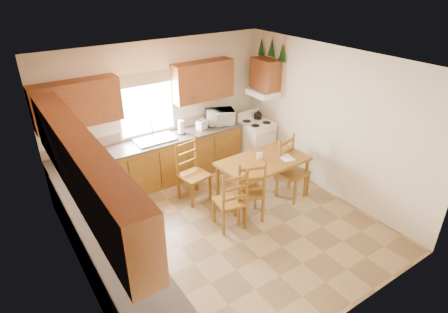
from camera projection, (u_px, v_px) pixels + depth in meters
floor at (227, 227)px, 6.20m from camera, size 4.50×4.50×0.00m
ceiling at (227, 64)px, 4.97m from camera, size 4.50×4.50×0.00m
wall_left at (72, 203)px, 4.46m from camera, size 4.50×4.50×0.00m
wall_right at (330, 123)px, 6.71m from camera, size 4.50×4.50×0.00m
wall_back at (161, 111)px, 7.24m from camera, size 4.50×4.50×0.00m
wall_front at (348, 235)px, 3.93m from camera, size 4.50×4.50×0.00m
lower_cab_back at (154, 164)px, 7.25m from camera, size 3.75×0.60×0.88m
lower_cab_left at (111, 258)px, 4.92m from camera, size 0.60×3.60×0.88m
counter_back at (152, 142)px, 7.04m from camera, size 3.75×0.63×0.04m
counter_left at (106, 230)px, 4.71m from camera, size 0.63×3.60×0.04m
backsplash at (145, 132)px, 7.20m from camera, size 3.75×0.01×0.18m
upper_cab_back_left at (77, 104)px, 6.12m from camera, size 1.41×0.33×0.75m
upper_cab_back_right at (203, 81)px, 7.32m from camera, size 1.25×0.33×0.75m
upper_cab_left at (82, 167)px, 4.20m from camera, size 0.33×3.60×0.75m
upper_cab_stove at (265, 74)px, 7.59m from camera, size 0.33×0.62×0.62m
range_hood at (263, 93)px, 7.73m from camera, size 0.44×0.62×0.12m
window_frame at (146, 105)px, 6.98m from camera, size 1.13×0.02×1.18m
window_pane at (147, 105)px, 6.97m from camera, size 1.05×0.01×1.10m
window_valance at (144, 79)px, 6.73m from camera, size 1.19×0.01×0.24m
sink_basin at (155, 139)px, 7.06m from camera, size 0.75×0.45×0.04m
pine_decal_a at (283, 52)px, 7.20m from camera, size 0.22×0.22×0.36m
pine_decal_b at (272, 47)px, 7.41m from camera, size 0.22×0.22×0.36m
pine_decal_c at (261, 47)px, 7.67m from camera, size 0.22×0.22×0.36m
stove at (256, 142)px, 8.13m from camera, size 0.64×0.66×0.89m
coffeemaker at (66, 154)px, 6.20m from camera, size 0.21×0.24×0.31m
paper_towel at (181, 127)px, 7.28m from camera, size 0.14×0.14×0.28m
toaster at (202, 125)px, 7.53m from camera, size 0.26×0.21×0.18m
microwave at (220, 117)px, 7.73m from camera, size 0.61×0.53×0.31m
dining_table at (262, 180)px, 6.74m from camera, size 1.58×0.94×0.83m
chair_near_left at (230, 198)px, 6.01m from camera, size 0.52×0.50×1.09m
chair_near_right at (248, 188)px, 6.21m from camera, size 0.61×0.59×1.14m
chair_far_left at (194, 172)px, 6.70m from camera, size 0.54×0.52×1.14m
chair_far_right at (294, 169)px, 6.79m from camera, size 0.57×0.55×1.14m
table_paper at (286, 158)px, 6.62m from camera, size 0.27×0.32×0.00m
table_card at (260, 156)px, 6.55m from camera, size 0.10×0.06×0.13m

